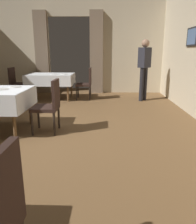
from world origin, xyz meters
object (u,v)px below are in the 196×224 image
dining_table_far (51,77)px  chair_mid_right (50,104)px  chair_far_right (86,82)px  plate_mid_b (16,87)px  plate_far_b (64,74)px  plate_far_a (54,74)px  plate_mid_c (1,89)px  chair_far_left (16,82)px  person_waiter_by_doorway (144,65)px

dining_table_far → chair_mid_right: chair_mid_right is taller
chair_far_right → chair_mid_right: bearing=-98.1°
chair_mid_right → plate_mid_b: bearing=155.8°
chair_mid_right → chair_far_right: 2.88m
plate_far_b → plate_far_a: bearing=178.1°
dining_table_far → plate_mid_c: size_ratio=5.77×
chair_far_right → chair_far_left: 2.13m
chair_mid_right → plate_far_b: chair_mid_right is taller
dining_table_far → plate_mid_c: bearing=-93.7°
dining_table_far → plate_far_b: size_ratio=7.52×
dining_table_far → chair_mid_right: size_ratio=1.46×
dining_table_far → plate_far_a: (0.12, -0.09, 0.11)m
chair_mid_right → chair_far_left: size_ratio=1.00×
chair_far_right → plate_far_a: bearing=-174.5°
chair_far_left → plate_far_a: 1.22m
plate_mid_b → chair_far_left: bearing=111.5°
plate_mid_c → plate_far_a: size_ratio=1.18×
dining_table_far → plate_far_a: plate_far_a is taller
plate_mid_b → plate_far_a: same height
dining_table_far → plate_mid_c: 2.82m
chair_mid_right → plate_far_a: 2.83m
chair_far_left → plate_far_b: chair_far_left is taller
plate_mid_c → dining_table_far: bearing=86.3°
chair_mid_right → chair_far_left: bearing=120.6°
plate_mid_c → chair_far_right: bearing=66.1°
plate_mid_c → plate_mid_b: bearing=62.1°
person_waiter_by_doorway → plate_far_b: bearing=179.2°
plate_mid_c → person_waiter_by_doorway: bearing=42.6°
plate_mid_b → person_waiter_by_doorway: (2.77, 2.41, 0.27)m
dining_table_far → chair_far_right: 1.07m
chair_far_right → plate_mid_b: 2.78m
chair_far_right → person_waiter_by_doorway: bearing=-4.5°
plate_far_b → plate_mid_b: bearing=-100.6°
chair_mid_right → plate_mid_c: size_ratio=3.96×
chair_far_left → plate_far_a: size_ratio=4.68×
chair_mid_right → plate_mid_b: (-0.70, 0.31, 0.24)m
dining_table_far → plate_mid_c: plate_mid_c is taller
plate_far_b → person_waiter_by_doorway: size_ratio=0.10×
chair_far_left → plate_far_b: 1.51m
chair_mid_right → plate_mid_c: (-0.84, 0.05, 0.24)m
chair_mid_right → plate_far_a: chair_mid_right is taller
chair_far_left → chair_far_right: bearing=-1.4°
chair_far_left → plate_far_b: (1.48, -0.15, 0.24)m
person_waiter_by_doorway → dining_table_far: bearing=177.2°
plate_far_a → person_waiter_by_doorway: (2.60, -0.04, 0.27)m
plate_mid_b → chair_mid_right: bearing=-24.2°
plate_far_b → chair_mid_right: bearing=-85.0°
chair_far_right → plate_mid_c: chair_far_right is taller
chair_far_right → plate_mid_b: chair_far_right is taller
dining_table_far → plate_mid_b: plate_mid_b is taller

